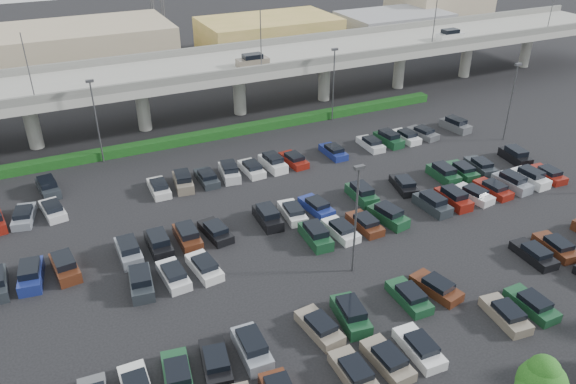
{
  "coord_description": "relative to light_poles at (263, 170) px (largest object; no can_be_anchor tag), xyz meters",
  "views": [
    {
      "loc": [
        -22.21,
        -41.48,
        29.97
      ],
      "look_at": [
        -0.5,
        4.09,
        2.0
      ],
      "focal_mm": 35.0,
      "sensor_mm": 36.0,
      "label": 1
    }
  ],
  "objects": [
    {
      "name": "ground",
      "position": [
        4.13,
        -2.0,
        -6.24
      ],
      "size": [
        280.0,
        280.0,
        0.0
      ],
      "primitive_type": "plane",
      "color": "black"
    },
    {
      "name": "overpass",
      "position": [
        3.95,
        29.98,
        0.73
      ],
      "size": [
        150.0,
        13.0,
        15.8
      ],
      "color": "#9B9B92",
      "rests_on": "ground"
    },
    {
      "name": "hedge",
      "position": [
        4.13,
        23.0,
        -5.69
      ],
      "size": [
        66.0,
        1.6,
        1.1
      ],
      "primitive_type": "cube",
      "color": "#113A13",
      "rests_on": "ground"
    },
    {
      "name": "parked_cars",
      "position": [
        3.49,
        -5.22,
        -5.61
      ],
      "size": [
        63.13,
        41.65,
        1.67
      ],
      "color": "#174326",
      "rests_on": "ground"
    },
    {
      "name": "light_poles",
      "position": [
        0.0,
        0.0,
        0.0
      ],
      "size": [
        66.9,
        48.38,
        10.3
      ],
      "color": "#47484C",
      "rests_on": "ground"
    },
    {
      "name": "distant_buildings",
      "position": [
        16.5,
        59.81,
        -2.49
      ],
      "size": [
        138.0,
        24.0,
        9.0
      ],
      "color": "gray",
      "rests_on": "ground"
    }
  ]
}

